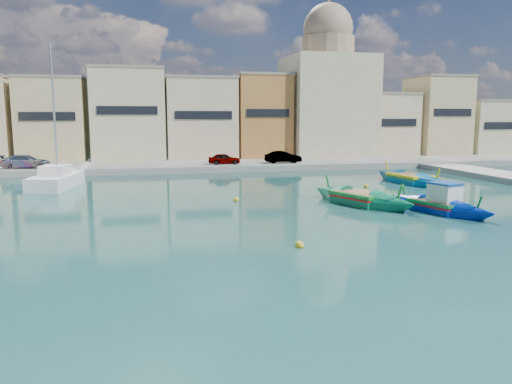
{
  "coord_description": "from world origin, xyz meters",
  "views": [
    {
      "loc": [
        -11.9,
        -19.47,
        5.32
      ],
      "look_at": [
        -6.36,
        6.0,
        1.4
      ],
      "focal_mm": 35.0,
      "sensor_mm": 36.0,
      "label": 1
    }
  ],
  "objects_px": {
    "luzzu_cyan_mid": "(410,180)",
    "yacht_north": "(65,179)",
    "luzzu_green": "(360,200)",
    "luzzu_blue_cabin": "(438,206)",
    "church_block": "(327,92)"
  },
  "relations": [
    {
      "from": "church_block",
      "to": "luzzu_cyan_mid",
      "type": "distance_m",
      "value": 24.33
    },
    {
      "from": "luzzu_cyan_mid",
      "to": "yacht_north",
      "type": "relative_size",
      "value": 0.8
    },
    {
      "from": "luzzu_blue_cabin",
      "to": "luzzu_cyan_mid",
      "type": "xyz_separation_m",
      "value": [
        4.75,
        11.62,
        -0.04
      ]
    },
    {
      "from": "church_block",
      "to": "luzzu_green",
      "type": "height_order",
      "value": "church_block"
    },
    {
      "from": "luzzu_blue_cabin",
      "to": "luzzu_cyan_mid",
      "type": "bearing_deg",
      "value": 67.76
    },
    {
      "from": "luzzu_green",
      "to": "yacht_north",
      "type": "xyz_separation_m",
      "value": [
        -19.25,
        13.43,
        0.17
      ]
    },
    {
      "from": "luzzu_green",
      "to": "yacht_north",
      "type": "bearing_deg",
      "value": 145.1
    },
    {
      "from": "luzzu_cyan_mid",
      "to": "yacht_north",
      "type": "distance_m",
      "value": 27.75
    },
    {
      "from": "luzzu_blue_cabin",
      "to": "yacht_north",
      "type": "bearing_deg",
      "value": 143.44
    },
    {
      "from": "luzzu_cyan_mid",
      "to": "luzzu_green",
      "type": "height_order",
      "value": "luzzu_cyan_mid"
    },
    {
      "from": "luzzu_blue_cabin",
      "to": "luzzu_green",
      "type": "xyz_separation_m",
      "value": [
        -3.28,
        3.28,
        -0.04
      ]
    },
    {
      "from": "yacht_north",
      "to": "luzzu_cyan_mid",
      "type": "bearing_deg",
      "value": -10.57
    },
    {
      "from": "church_block",
      "to": "luzzu_blue_cabin",
      "type": "height_order",
      "value": "church_block"
    },
    {
      "from": "luzzu_cyan_mid",
      "to": "yacht_north",
      "type": "height_order",
      "value": "yacht_north"
    },
    {
      "from": "luzzu_blue_cabin",
      "to": "luzzu_green",
      "type": "distance_m",
      "value": 4.64
    }
  ]
}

